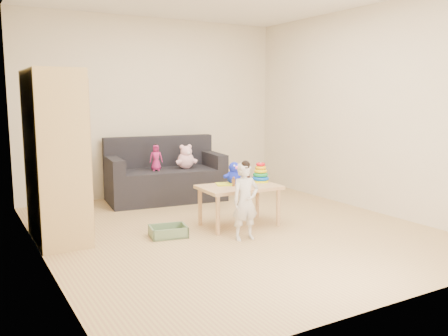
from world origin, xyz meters
TOP-DOWN VIEW (x-y plane):
  - room at (0.00, 0.00)m, footprint 4.50×4.50m
  - wardrobe at (-1.75, 0.55)m, footprint 0.48×0.96m
  - sofa at (-0.07, 1.71)m, footprint 1.68×0.98m
  - play_table at (0.14, 0.06)m, footprint 0.90×0.59m
  - storage_bin at (-0.73, 0.07)m, footprint 0.42×0.35m
  - toddler at (-0.08, -0.42)m, footprint 0.31×0.22m
  - pink_bear at (0.21, 1.62)m, footprint 0.31×0.29m
  - doll at (-0.23, 1.64)m, footprint 0.21×0.17m
  - ring_stacker at (0.48, 0.14)m, footprint 0.20×0.20m
  - brown_bottle at (0.35, 0.23)m, footprint 0.08×0.08m
  - blue_plush at (0.15, 0.20)m, footprint 0.22×0.18m
  - wooden_figure at (0.07, 0.06)m, footprint 0.06×0.05m
  - yellow_book at (0.02, 0.19)m, footprint 0.24×0.24m

SIDE VIEW (x-z plane):
  - storage_bin at x=-0.73m, z-range 0.00..0.11m
  - sofa at x=-0.07m, z-range 0.00..0.45m
  - play_table at x=0.14m, z-range 0.00..0.47m
  - toddler at x=-0.08m, z-range 0.00..0.78m
  - yellow_book at x=0.02m, z-range 0.47..0.48m
  - wooden_figure at x=0.07m, z-range 0.47..0.58m
  - ring_stacker at x=0.48m, z-range 0.44..0.67m
  - brown_bottle at x=0.35m, z-range 0.45..0.68m
  - pink_bear at x=0.21m, z-range 0.45..0.74m
  - blue_plush at x=0.15m, z-range 0.47..0.73m
  - doll at x=-0.23m, z-range 0.45..0.80m
  - wardrobe at x=-1.75m, z-range 0.00..1.73m
  - room at x=0.00m, z-range -0.95..3.55m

